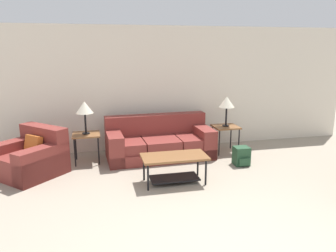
{
  "coord_description": "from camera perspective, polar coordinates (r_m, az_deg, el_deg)",
  "views": [
    {
      "loc": [
        -1.38,
        -2.42,
        2.14
      ],
      "look_at": [
        -0.12,
        3.07,
        0.8
      ],
      "focal_mm": 35.0,
      "sensor_mm": 36.0,
      "label": 1
    }
  ],
  "objects": [
    {
      "name": "table_lamp_left",
      "position": [
        6.28,
        -14.33,
        3.04
      ],
      "size": [
        0.32,
        0.32,
        0.62
      ],
      "color": "black",
      "rests_on": "side_table_left"
    },
    {
      "name": "table_lamp_right",
      "position": [
        6.81,
        10.2,
        4.04
      ],
      "size": [
        0.32,
        0.32,
        0.62
      ],
      "color": "black",
      "rests_on": "side_table_right"
    },
    {
      "name": "backpack",
      "position": [
        6.31,
        12.67,
        -5.15
      ],
      "size": [
        0.28,
        0.31,
        0.35
      ],
      "color": "#23472D",
      "rests_on": "ground_plane"
    },
    {
      "name": "side_table_left",
      "position": [
        6.4,
        -14.05,
        -1.85
      ],
      "size": [
        0.51,
        0.49,
        0.56
      ],
      "color": "brown",
      "rests_on": "ground_plane"
    },
    {
      "name": "side_table_right",
      "position": [
        6.92,
        10.01,
        -0.49
      ],
      "size": [
        0.51,
        0.49,
        0.56
      ],
      "color": "brown",
      "rests_on": "ground_plane"
    },
    {
      "name": "couch",
      "position": [
        6.57,
        -1.54,
        -2.94
      ],
      "size": [
        2.12,
        1.02,
        0.82
      ],
      "color": "maroon",
      "rests_on": "ground_plane"
    },
    {
      "name": "coffee_table",
      "position": [
        5.31,
        1.11,
        -6.44
      ],
      "size": [
        1.05,
        0.53,
        0.46
      ],
      "color": "brown",
      "rests_on": "ground_plane"
    },
    {
      "name": "wall_back",
      "position": [
        7.06,
        -1.55,
        6.55
      ],
      "size": [
        8.91,
        0.06,
        2.6
      ],
      "color": "silver",
      "rests_on": "ground_plane"
    },
    {
      "name": "armchair",
      "position": [
        6.17,
        -22.78,
        -5.19
      ],
      "size": [
        1.39,
        1.39,
        0.8
      ],
      "color": "maroon",
      "rests_on": "ground_plane"
    }
  ]
}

